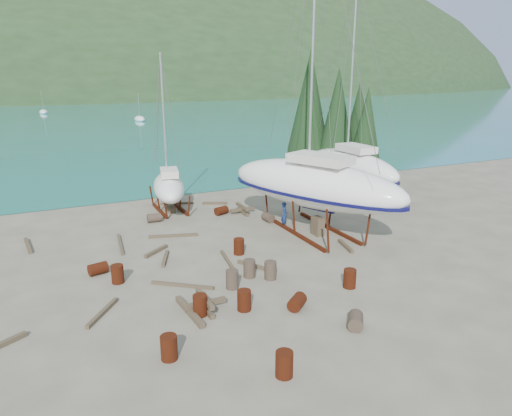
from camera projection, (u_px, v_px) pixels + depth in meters
name	position (u px, v px, depth m)	size (l,w,h in m)	color
ground	(269.00, 259.00, 24.07)	(600.00, 600.00, 0.00)	#5C5748
bay_water	(48.00, 90.00, 296.77)	(700.00, 700.00, 0.00)	teal
far_hill	(48.00, 90.00, 301.10)	(800.00, 360.00, 110.00)	#22351A
far_house_center	(4.00, 92.00, 179.44)	(6.60, 5.60, 5.60)	beige
far_house_right	(132.00, 91.00, 200.19)	(6.60, 5.60, 5.60)	beige
cypress_near_right	(337.00, 120.00, 38.03)	(3.60, 3.60, 10.00)	black
cypress_mid_right	(366.00, 132.00, 37.17)	(3.06, 3.06, 8.50)	black
cypress_back_left	(309.00, 108.00, 38.90)	(4.14, 4.14, 11.50)	black
cypress_far_right	(358.00, 124.00, 40.30)	(3.24, 3.24, 9.00)	black
moored_boat_mid	(140.00, 119.00, 97.37)	(2.00, 5.00, 6.05)	white
moored_boat_far	(44.00, 112.00, 115.87)	(2.00, 5.00, 6.05)	white
large_sailboat_near	(314.00, 184.00, 27.47)	(8.06, 12.48, 19.03)	white
large_sailboat_far	(351.00, 166.00, 35.08)	(3.11, 10.27, 16.20)	white
small_sailboat_shore	(169.00, 187.00, 32.24)	(3.46, 7.05, 10.81)	white
worker	(284.00, 215.00, 28.97)	(0.60, 0.40, 1.66)	navy
drum_0	(169.00, 348.00, 15.51)	(0.58, 0.58, 0.88)	#591B0F
drum_1	(356.00, 321.00, 17.50)	(0.58, 0.58, 0.88)	#2D2823
drum_2	(98.00, 269.00, 22.21)	(0.58, 0.58, 0.88)	#591B0F
drum_3	(284.00, 364.00, 14.62)	(0.58, 0.58, 0.88)	#591B0F
drum_4	(221.00, 211.00, 31.76)	(0.58, 0.58, 0.88)	#591B0F
drum_5	(232.00, 279.00, 20.70)	(0.58, 0.58, 0.88)	#2D2823
drum_7	(350.00, 278.00, 20.78)	(0.58, 0.58, 0.88)	#591B0F
drum_8	(118.00, 274.00, 21.26)	(0.58, 0.58, 0.88)	#591B0F
drum_9	(154.00, 218.00, 30.14)	(0.58, 0.58, 0.88)	#2D2823
drum_10	(244.00, 300.00, 18.77)	(0.58, 0.58, 0.88)	#591B0F
drum_11	(268.00, 217.00, 30.23)	(0.58, 0.58, 0.88)	#2D2823
drum_12	(297.00, 302.00, 18.94)	(0.58, 0.58, 0.88)	#591B0F
drum_13	(200.00, 305.00, 18.37)	(0.58, 0.58, 0.88)	#591B0F
drum_14	(239.00, 246.00, 24.68)	(0.58, 0.58, 0.88)	#591B0F
drum_16	(249.00, 268.00, 21.87)	(0.58, 0.58, 0.88)	#2D2823
drum_17	(270.00, 270.00, 21.67)	(0.58, 0.58, 0.88)	#2D2823
timber_1	(346.00, 246.00, 25.70)	(0.19, 1.89, 0.19)	brown
timber_2	(28.00, 245.00, 25.80)	(0.19, 2.47, 0.19)	brown
timber_3	(182.00, 285.00, 20.95)	(0.15, 3.02, 0.15)	brown
timber_4	(165.00, 258.00, 23.98)	(0.17, 2.05, 0.17)	brown
timber_6	(215.00, 203.00, 34.31)	(0.19, 1.88, 0.19)	brown
timber_7	(253.00, 265.00, 23.10)	(0.17, 1.85, 0.17)	brown
timber_8	(156.00, 251.00, 24.95)	(0.19, 1.82, 0.19)	brown
timber_9	(177.00, 203.00, 34.37)	(0.15, 2.50, 0.15)	brown
timber_10	(173.00, 236.00, 27.39)	(0.16, 2.92, 0.16)	brown
timber_11	(228.00, 261.00, 23.73)	(0.15, 2.71, 0.15)	brown
timber_12	(103.00, 313.00, 18.51)	(0.17, 2.36, 0.17)	brown
timber_15	(120.00, 244.00, 26.05)	(0.15, 3.29, 0.15)	brown
timber_16	(190.00, 311.00, 18.54)	(0.23, 2.65, 0.23)	brown
timber_pile_fore	(205.00, 303.00, 18.82)	(1.80, 1.80, 0.60)	brown
timber_pile_aft	(242.00, 209.00, 32.02)	(1.80, 1.80, 0.60)	brown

